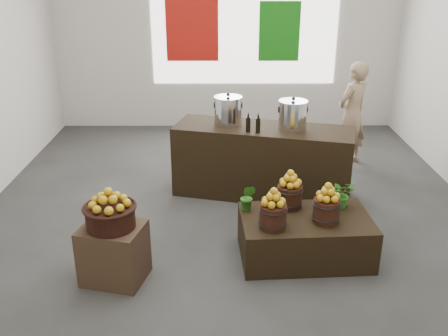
{
  "coord_description": "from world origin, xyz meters",
  "views": [
    {
      "loc": [
        -0.1,
        -5.34,
        2.79
      ],
      "look_at": [
        -0.07,
        -0.4,
        0.75
      ],
      "focal_mm": 40.0,
      "sensor_mm": 36.0,
      "label": 1
    }
  ],
  "objects_px": {
    "display_table": "(305,237)",
    "shopper": "(352,114)",
    "crate": "(114,253)",
    "stock_pot_left": "(228,112)",
    "wicker_basket": "(110,217)",
    "counter": "(262,161)",
    "stock_pot_center": "(293,116)"
  },
  "relations": [
    {
      "from": "display_table",
      "to": "shopper",
      "type": "bearing_deg",
      "value": 64.2
    },
    {
      "from": "display_table",
      "to": "stock_pot_center",
      "type": "distance_m",
      "value": 1.65
    },
    {
      "from": "crate",
      "to": "display_table",
      "type": "bearing_deg",
      "value": 11.78
    },
    {
      "from": "wicker_basket",
      "to": "display_table",
      "type": "xyz_separation_m",
      "value": [
        1.85,
        0.39,
        -0.44
      ]
    },
    {
      "from": "wicker_basket",
      "to": "shopper",
      "type": "bearing_deg",
      "value": 45.54
    },
    {
      "from": "counter",
      "to": "stock_pot_center",
      "type": "xyz_separation_m",
      "value": [
        0.34,
        -0.09,
        0.62
      ]
    },
    {
      "from": "crate",
      "to": "shopper",
      "type": "relative_size",
      "value": 0.37
    },
    {
      "from": "display_table",
      "to": "shopper",
      "type": "height_order",
      "value": "shopper"
    },
    {
      "from": "wicker_basket",
      "to": "shopper",
      "type": "distance_m",
      "value": 4.14
    },
    {
      "from": "stock_pot_center",
      "to": "shopper",
      "type": "xyz_separation_m",
      "value": [
        1.03,
        1.15,
        -0.31
      ]
    },
    {
      "from": "display_table",
      "to": "crate",
      "type": "bearing_deg",
      "value": -171.78
    },
    {
      "from": "wicker_basket",
      "to": "stock_pot_left",
      "type": "height_order",
      "value": "stock_pot_left"
    },
    {
      "from": "crate",
      "to": "counter",
      "type": "height_order",
      "value": "counter"
    },
    {
      "from": "stock_pot_left",
      "to": "shopper",
      "type": "height_order",
      "value": "shopper"
    },
    {
      "from": "wicker_basket",
      "to": "stock_pot_left",
      "type": "xyz_separation_m",
      "value": [
        1.09,
        2.0,
        0.42
      ]
    },
    {
      "from": "crate",
      "to": "display_table",
      "type": "xyz_separation_m",
      "value": [
        1.85,
        0.39,
        -0.06
      ]
    },
    {
      "from": "display_table",
      "to": "stock_pot_left",
      "type": "relative_size",
      "value": 3.77
    },
    {
      "from": "shopper",
      "to": "stock_pot_center",
      "type": "bearing_deg",
      "value": 8.99
    },
    {
      "from": "stock_pot_center",
      "to": "shopper",
      "type": "distance_m",
      "value": 1.58
    },
    {
      "from": "stock_pot_center",
      "to": "counter",
      "type": "bearing_deg",
      "value": 165.64
    },
    {
      "from": "crate",
      "to": "shopper",
      "type": "bearing_deg",
      "value": 45.54
    },
    {
      "from": "display_table",
      "to": "counter",
      "type": "xyz_separation_m",
      "value": [
        -0.32,
        1.5,
        0.23
      ]
    },
    {
      "from": "counter",
      "to": "stock_pot_left",
      "type": "height_order",
      "value": "stock_pot_left"
    },
    {
      "from": "wicker_basket",
      "to": "stock_pot_left",
      "type": "relative_size",
      "value": 1.31
    },
    {
      "from": "crate",
      "to": "stock_pot_left",
      "type": "distance_m",
      "value": 2.41
    },
    {
      "from": "crate",
      "to": "stock_pot_left",
      "type": "bearing_deg",
      "value": 61.41
    },
    {
      "from": "display_table",
      "to": "stock_pot_left",
      "type": "distance_m",
      "value": 1.98
    },
    {
      "from": "crate",
      "to": "shopper",
      "type": "xyz_separation_m",
      "value": [
        2.9,
        2.96,
        0.48
      ]
    },
    {
      "from": "wicker_basket",
      "to": "shopper",
      "type": "height_order",
      "value": "shopper"
    },
    {
      "from": "crate",
      "to": "stock_pot_left",
      "type": "height_order",
      "value": "stock_pot_left"
    },
    {
      "from": "wicker_basket",
      "to": "shopper",
      "type": "relative_size",
      "value": 0.29
    },
    {
      "from": "display_table",
      "to": "counter",
      "type": "distance_m",
      "value": 1.55
    }
  ]
}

